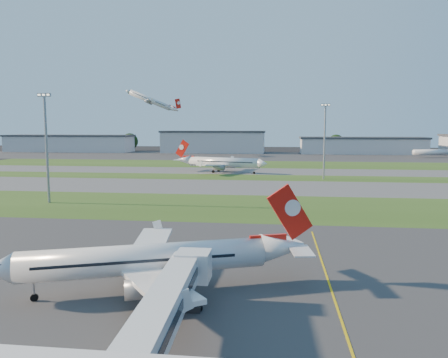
# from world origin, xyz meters

# --- Properties ---
(ground) EXTENTS (700.00, 700.00, 0.00)m
(ground) POSITION_xyz_m (0.00, 0.00, 0.00)
(ground) COLOR black
(ground) RESTS_ON ground
(apron_near) EXTENTS (300.00, 70.00, 0.01)m
(apron_near) POSITION_xyz_m (0.00, 0.00, 0.01)
(apron_near) COLOR #333335
(apron_near) RESTS_ON ground
(grass_strip_a) EXTENTS (300.00, 34.00, 0.01)m
(grass_strip_a) POSITION_xyz_m (0.00, 52.00, 0.01)
(grass_strip_a) COLOR #304C19
(grass_strip_a) RESTS_ON ground
(taxiway_a) EXTENTS (300.00, 32.00, 0.01)m
(taxiway_a) POSITION_xyz_m (0.00, 85.00, 0.01)
(taxiway_a) COLOR #515154
(taxiway_a) RESTS_ON ground
(grass_strip_b) EXTENTS (300.00, 18.00, 0.01)m
(grass_strip_b) POSITION_xyz_m (0.00, 110.00, 0.01)
(grass_strip_b) COLOR #304C19
(grass_strip_b) RESTS_ON ground
(taxiway_b) EXTENTS (300.00, 26.00, 0.01)m
(taxiway_b) POSITION_xyz_m (0.00, 132.00, 0.01)
(taxiway_b) COLOR #515154
(taxiway_b) RESTS_ON ground
(grass_strip_c) EXTENTS (300.00, 40.00, 0.01)m
(grass_strip_c) POSITION_xyz_m (0.00, 165.00, 0.01)
(grass_strip_c) COLOR #304C19
(grass_strip_c) RESTS_ON ground
(apron_far) EXTENTS (400.00, 80.00, 0.01)m
(apron_far) POSITION_xyz_m (0.00, 225.00, 0.01)
(apron_far) COLOR #333335
(apron_far) RESTS_ON ground
(yellow_line) EXTENTS (0.25, 60.00, 0.02)m
(yellow_line) POSITION_xyz_m (5.00, 0.00, 0.00)
(yellow_line) COLOR gold
(yellow_line) RESTS_ON ground
(jet_bridge) EXTENTS (4.20, 26.90, 6.20)m
(jet_bridge) POSITION_xyz_m (-9.81, -15.24, 4.01)
(jet_bridge) COLOR silver
(jet_bridge) RESTS_ON ground
(airliner_parked) EXTENTS (31.45, 26.60, 10.24)m
(airliner_parked) POSITION_xyz_m (-15.03, 0.01, 3.60)
(airliner_parked) COLOR silver
(airliner_parked) RESTS_ON ground
(airliner_taxiing) EXTENTS (35.53, 29.90, 11.40)m
(airliner_taxiing) POSITION_xyz_m (-22.25, 125.53, 4.00)
(airliner_taxiing) COLOR silver
(airliner_taxiing) RESTS_ON ground
(airliner_departing) EXTENTS (32.67, 27.47, 10.28)m
(airliner_departing) POSITION_xyz_m (-79.69, 223.01, 34.34)
(airliner_departing) COLOR silver
(mini_jet_near) EXTENTS (27.83, 10.72, 9.48)m
(mini_jet_near) POSITION_xyz_m (90.60, 224.23, 3.28)
(mini_jet_near) COLOR silver
(mini_jet_near) RESTS_ON ground
(light_mast_west) EXTENTS (3.20, 0.70, 25.80)m
(light_mast_west) POSITION_xyz_m (-55.00, 52.00, 14.81)
(light_mast_west) COLOR gray
(light_mast_west) RESTS_ON ground
(light_mast_centre) EXTENTS (3.20, 0.70, 25.80)m
(light_mast_centre) POSITION_xyz_m (15.00, 108.00, 14.81)
(light_mast_centre) COLOR gray
(light_mast_centre) RESTS_ON ground
(hangar_far_west) EXTENTS (91.80, 23.00, 12.20)m
(hangar_far_west) POSITION_xyz_m (-150.00, 255.00, 6.14)
(hangar_far_west) COLOR #ABAEB4
(hangar_far_west) RESTS_ON ground
(hangar_west) EXTENTS (71.40, 23.00, 15.20)m
(hangar_west) POSITION_xyz_m (-45.00, 255.00, 7.64)
(hangar_west) COLOR #ABAEB4
(hangar_west) RESTS_ON ground
(hangar_east) EXTENTS (81.60, 23.00, 11.20)m
(hangar_east) POSITION_xyz_m (55.00, 255.00, 5.64)
(hangar_east) COLOR #ABAEB4
(hangar_east) RESTS_ON ground
(tree_far_west) EXTENTS (11.00, 11.00, 12.00)m
(tree_far_west) POSITION_xyz_m (-190.00, 268.00, 6.49)
(tree_far_west) COLOR black
(tree_far_west) RESTS_ON ground
(tree_west) EXTENTS (12.10, 12.10, 13.20)m
(tree_west) POSITION_xyz_m (-110.00, 270.00, 7.14)
(tree_west) COLOR black
(tree_west) RESTS_ON ground
(tree_mid_west) EXTENTS (9.90, 9.90, 10.80)m
(tree_mid_west) POSITION_xyz_m (-20.00, 266.00, 5.84)
(tree_mid_west) COLOR black
(tree_mid_west) RESTS_ON ground
(tree_mid_east) EXTENTS (11.55, 11.55, 12.60)m
(tree_mid_east) POSITION_xyz_m (40.00, 269.00, 6.81)
(tree_mid_east) COLOR black
(tree_mid_east) RESTS_ON ground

